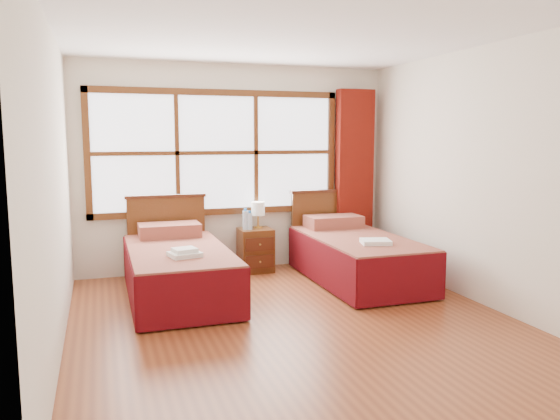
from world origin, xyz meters
name	(u,v)px	position (x,y,z in m)	size (l,w,h in m)	color
floor	(296,323)	(0.00, 0.00, 0.00)	(4.50, 4.50, 0.00)	brown
ceiling	(297,31)	(0.00, 0.00, 2.60)	(4.50, 4.50, 0.00)	white
wall_back	(236,168)	(0.00, 2.25, 1.30)	(4.00, 4.00, 0.00)	silver
wall_left	(54,188)	(-2.00, 0.00, 1.30)	(4.50, 4.50, 0.00)	silver
wall_right	(483,177)	(2.00, 0.00, 1.30)	(4.50, 4.50, 0.00)	silver
window	(217,153)	(-0.25, 2.21, 1.50)	(3.16, 0.06, 1.56)	white
curtain	(354,176)	(1.60, 2.11, 1.17)	(0.50, 0.16, 2.30)	maroon
bed_left	(178,268)	(-0.91, 1.20, 0.31)	(1.03, 2.05, 1.00)	#431D0E
bed_right	(355,255)	(1.19, 1.20, 0.31)	(1.03, 2.05, 1.00)	#431D0E
nightstand	(256,250)	(0.18, 1.99, 0.27)	(0.41, 0.41, 0.55)	#542C12
towels_left	(185,253)	(-0.90, 0.71, 0.57)	(0.34, 0.31, 0.09)	white
towels_right	(376,242)	(1.18, 0.70, 0.56)	(0.37, 0.34, 0.05)	white
lamp	(258,209)	(0.23, 2.06, 0.78)	(0.17, 0.17, 0.33)	gold
bottle_near	(245,220)	(0.05, 1.99, 0.67)	(0.07, 0.07, 0.27)	silver
bottle_far	(250,221)	(0.10, 1.96, 0.66)	(0.06, 0.06, 0.24)	silver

